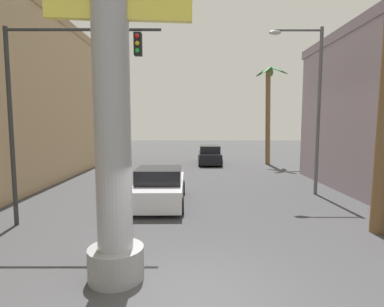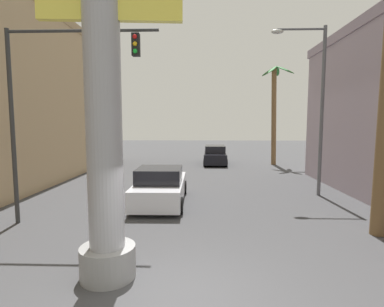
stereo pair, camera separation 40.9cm
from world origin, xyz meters
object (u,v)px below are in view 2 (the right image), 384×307
traffic_light_mast (54,90)px  car_lead (160,187)px  car_far (215,155)px  palm_tree_far_right (275,108)px  street_lamp (315,96)px  neon_sign_pole (102,31)px

traffic_light_mast → car_lead: bearing=41.9°
car_far → palm_tree_far_right: palm_tree_far_right is taller
traffic_light_mast → palm_tree_far_right: bearing=54.5°
street_lamp → car_lead: (-6.94, -1.65, -3.95)m
car_lead → palm_tree_far_right: palm_tree_far_right is taller
street_lamp → palm_tree_far_right: bearing=86.2°
traffic_light_mast → car_lead: 5.58m
traffic_light_mast → car_lead: size_ratio=1.38×
neon_sign_pole → traffic_light_mast: (-2.78, 3.47, -0.78)m
car_lead → palm_tree_far_right: size_ratio=0.58×
traffic_light_mast → car_lead: traffic_light_mast is taller
street_lamp → car_far: bearing=110.4°
car_far → palm_tree_far_right: size_ratio=0.57×
palm_tree_far_right → neon_sign_pole: bearing=-113.2°
neon_sign_pole → street_lamp: 10.71m
neon_sign_pole → car_lead: size_ratio=2.41×
neon_sign_pole → traffic_light_mast: bearing=128.7°
traffic_light_mast → palm_tree_far_right: (10.71, 15.01, 0.20)m
car_lead → traffic_light_mast: bearing=-138.1°
neon_sign_pole → car_lead: neon_sign_pole is taller
neon_sign_pole → palm_tree_far_right: size_ratio=1.40×
street_lamp → traffic_light_mast: bearing=-156.2°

